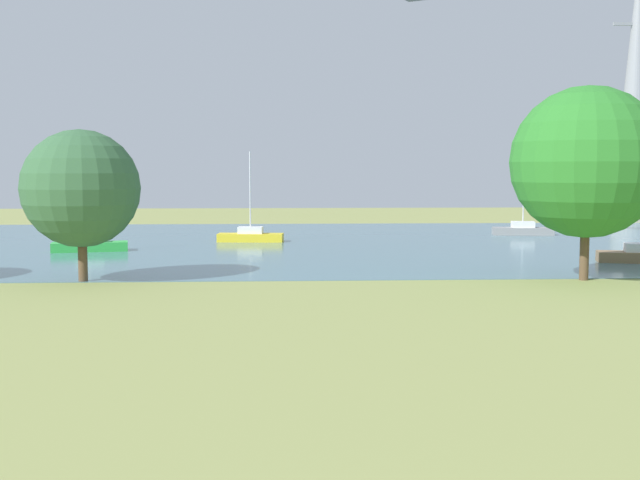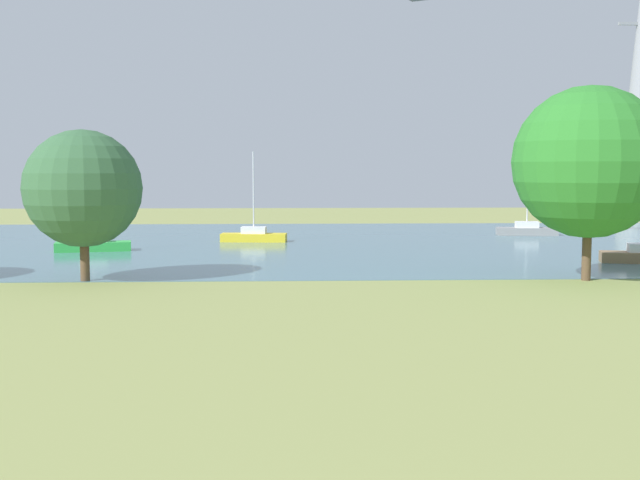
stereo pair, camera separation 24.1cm
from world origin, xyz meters
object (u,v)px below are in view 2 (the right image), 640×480
at_px(sailboat_green, 93,244).
at_px(tree_west_far, 589,162).
at_px(tree_east_near, 83,189).
at_px(sailboat_gray, 527,230).
at_px(sailboat_yellow, 254,236).

xyz_separation_m(sailboat_green, tree_west_far, (27.07, -14.86, 5.24)).
bearing_deg(tree_east_near, tree_west_far, -1.89).
bearing_deg(tree_west_far, sailboat_gray, 78.98).
xyz_separation_m(sailboat_yellow, tree_east_near, (-7.29, -20.45, 3.98)).
distance_m(sailboat_green, sailboat_yellow, 12.06).
bearing_deg(sailboat_green, sailboat_yellow, 32.01).
bearing_deg(tree_west_far, sailboat_green, 151.24).
relative_size(sailboat_yellow, tree_east_near, 0.91).
height_order(tree_east_near, tree_west_far, tree_west_far).
bearing_deg(sailboat_gray, tree_east_near, -139.03).
distance_m(sailboat_gray, sailboat_green, 34.10).
height_order(sailboat_gray, sailboat_yellow, sailboat_yellow).
relative_size(sailboat_gray, sailboat_green, 1.11).
relative_size(sailboat_yellow, tree_west_far, 0.71).
distance_m(sailboat_gray, sailboat_yellow, 22.48).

